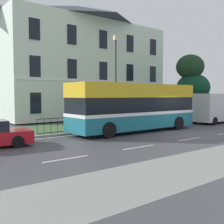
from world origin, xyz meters
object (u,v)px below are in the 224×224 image
evergreen_tree (191,92)px  litter_bin (180,115)px  street_lamp_post (116,75)px  single_decker_bus (135,107)px  white_panel_van (212,108)px  georgian_townhouse (77,61)px

evergreen_tree → litter_bin: 3.95m
street_lamp_post → single_decker_bus: bearing=-99.3°
single_decker_bus → white_panel_van: (9.48, -0.02, -0.37)m
single_decker_bus → street_lamp_post: (0.45, 2.74, 2.39)m
georgian_townhouse → street_lamp_post: bearing=-105.7°
georgian_townhouse → single_decker_bus: size_ratio=1.86×
single_decker_bus → litter_bin: bearing=17.0°
single_decker_bus → white_panel_van: 9.48m
evergreen_tree → white_panel_van: 4.43m
white_panel_van → evergreen_tree: bearing=59.0°
evergreen_tree → litter_bin: size_ratio=6.08×
georgian_townhouse → evergreen_tree: (7.85, -10.08, -3.66)m
evergreen_tree → litter_bin: evergreen_tree is taller
white_panel_van → street_lamp_post: size_ratio=0.74×
street_lamp_post → litter_bin: street_lamp_post is taller
evergreen_tree → street_lamp_post: size_ratio=0.96×
white_panel_van → litter_bin: 2.98m
georgian_townhouse → white_panel_van: georgian_townhouse is taller
litter_bin → georgian_townhouse: bearing=112.8°
evergreen_tree → single_decker_bus: 12.03m
georgian_townhouse → evergreen_tree: 13.29m
georgian_townhouse → single_decker_bus: (-3.55, -13.77, -4.74)m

